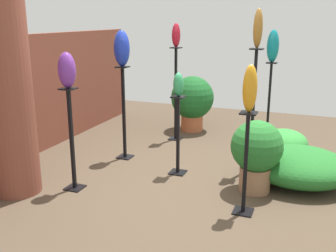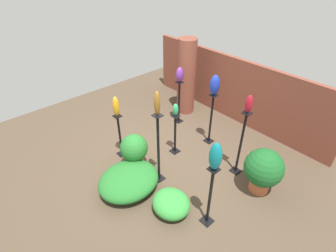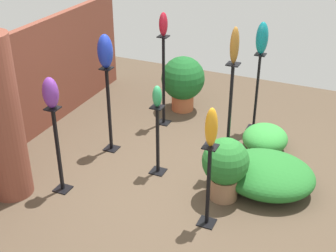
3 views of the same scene
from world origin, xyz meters
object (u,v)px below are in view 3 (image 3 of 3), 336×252
Objects in this scene: potted_plant_front_left at (225,165)px; pedestal_bronze at (229,124)px; art_vase_teal at (262,38)px; potted_plant_mid_right at (183,80)px; pedestal_jade at (158,143)px; pedestal_teal at (256,96)px; art_vase_violet at (51,93)px; art_vase_bronze at (235,45)px; brick_pillar at (1,120)px; art_vase_ruby at (163,24)px; pedestal_amber at (208,190)px; pedestal_ruby at (164,85)px; pedestal_violet at (58,154)px; art_vase_cobalt at (105,51)px; art_vase_jade at (157,96)px; pedestal_cobalt at (109,113)px; art_vase_amber at (211,127)px.

pedestal_bronze is at bearing 14.49° from potted_plant_front_left.
potted_plant_mid_right is at bearing 81.70° from art_vase_teal.
pedestal_teal is (1.78, -0.88, 0.13)m from pedestal_jade.
art_vase_bronze reaches higher than art_vase_violet.
brick_pillar is 1.34× the size of pedestal_bronze.
art_vase_violet is 2.30m from art_vase_ruby.
brick_pillar is 2.60m from pedestal_amber.
pedestal_bronze is 1.64× the size of potted_plant_mid_right.
pedestal_bronze reaches higher than pedestal_amber.
pedestal_ruby is at bearing 35.60° from pedestal_amber.
brick_pillar is at bearing 118.44° from pedestal_violet.
art_vase_bronze is 1.78m from art_vase_cobalt.
pedestal_teal is at bearing 2.33° from pedestal_amber.
art_vase_bronze is at bearing 180.00° from pedestal_bronze.
art_vase_bronze is at bearing 178.51° from art_vase_teal.
art_vase_violet is (-0.13, 1.95, 0.90)m from pedestal_amber.
pedestal_amber is 2.15× the size of art_vase_teal.
pedestal_bronze is at bearing 178.51° from pedestal_teal.
pedestal_ruby is 4.11× the size of art_vase_ruby.
art_vase_jade is at bearing -47.57° from art_vase_violet.
pedestal_violet is at bearing 176.81° from pedestal_cobalt.
brick_pillar is 2.10× the size of pedestal_jade.
brick_pillar is at bearing 99.66° from art_vase_amber.
art_vase_violet is at bearing 145.21° from art_vase_teal.
brick_pillar is 1.77× the size of pedestal_violet.
art_vase_violet is 0.82× the size of art_vase_cobalt.
art_vase_cobalt reaches higher than pedestal_cobalt.
brick_pillar is at bearing 111.49° from potted_plant_front_left.
pedestal_cobalt is 1.09m from art_vase_jade.
pedestal_amber is at bearing -177.67° from pedestal_teal.
pedestal_jade is at bearing 52.60° from pedestal_amber.
pedestal_teal is (1.50, -1.78, -0.01)m from pedestal_cobalt.
art_vase_ruby is (1.36, 0.53, 1.21)m from pedestal_jade.
pedestal_jade is at bearing -52.08° from brick_pillar.
art_vase_violet is (0.30, -0.55, 0.33)m from brick_pillar.
art_vase_jade is at bearing -158.78° from pedestal_ruby.
art_vase_bronze is (1.18, 0.14, 1.33)m from pedestal_amber.
potted_plant_front_left is (-0.46, -1.91, -0.12)m from pedestal_cobalt.
art_vase_teal reaches higher than potted_plant_mid_right.
brick_pillar reaches higher than art_vase_ruby.
art_vase_cobalt is (1.03, 1.89, 1.06)m from pedestal_amber.
pedestal_amber is at bearing -118.63° from pedestal_cobalt.
pedestal_amber is 2.71× the size of art_vase_violet.
art_vase_ruby is at bearing 55.84° from art_vase_bronze.
pedestal_bronze is 2.02m from potted_plant_mid_right.
art_vase_violet is at bearing 109.41° from potted_plant_front_left.
pedestal_amber is 2.54m from pedestal_teal.
pedestal_bronze is 2.33m from art_vase_violet.
art_vase_bronze is at bearing 6.67° from pedestal_amber.
art_vase_teal is (1.50, -1.78, -0.02)m from art_vase_cobalt.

